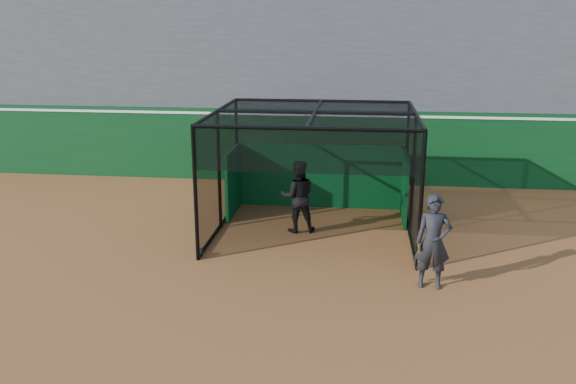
# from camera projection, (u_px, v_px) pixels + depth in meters

# --- Properties ---
(ground) EXTENTS (120.00, 120.00, 0.00)m
(ground) POSITION_uv_depth(u_px,v_px,m) (249.00, 277.00, 13.26)
(ground) COLOR brown
(ground) RESTS_ON ground
(outfield_wall) EXTENTS (50.00, 0.50, 2.50)m
(outfield_wall) POSITION_uv_depth(u_px,v_px,m) (293.00, 144.00, 21.04)
(outfield_wall) COLOR #0A3815
(outfield_wall) RESTS_ON ground
(grandstand) EXTENTS (50.00, 7.85, 8.95)m
(grandstand) POSITION_uv_depth(u_px,v_px,m) (304.00, 45.00, 23.78)
(grandstand) COLOR #4C4C4F
(grandstand) RESTS_ON ground
(batting_cage) EXTENTS (5.13, 4.79, 3.16)m
(batting_cage) POSITION_uv_depth(u_px,v_px,m) (314.00, 173.00, 15.79)
(batting_cage) COLOR black
(batting_cage) RESTS_ON ground
(batter) EXTENTS (1.05, 0.89, 1.92)m
(batter) POSITION_uv_depth(u_px,v_px,m) (298.00, 196.00, 15.95)
(batter) COLOR black
(batter) RESTS_ON ground
(on_deck_player) EXTENTS (0.74, 0.49, 2.00)m
(on_deck_player) POSITION_uv_depth(u_px,v_px,m) (433.00, 242.00, 12.54)
(on_deck_player) COLOR black
(on_deck_player) RESTS_ON ground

